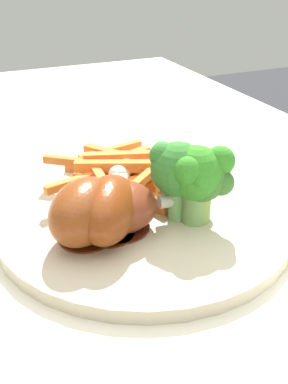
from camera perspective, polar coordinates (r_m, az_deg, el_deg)
dining_table at (r=0.51m, az=-3.34°, el=-14.07°), size 1.22×0.69×0.75m
dinner_plate at (r=0.43m, az=0.00°, el=-3.09°), size 0.26×0.26×0.01m
broccoli_floret_front at (r=0.40m, az=7.08°, el=1.69°), size 0.04×0.05×0.06m
broccoli_floret_middle at (r=0.39m, az=6.34°, el=2.18°), size 0.05×0.06×0.07m
broccoli_floret_back at (r=0.40m, az=4.16°, el=2.88°), size 0.05×0.05×0.07m
carrot_fries_pile at (r=0.46m, az=-2.76°, el=2.20°), size 0.13×0.14×0.04m
chicken_drumstick_near at (r=0.39m, az=-4.13°, el=-1.76°), size 0.13×0.09×0.05m
chicken_drumstick_far at (r=0.38m, az=-6.95°, el=-2.09°), size 0.11×0.10×0.05m
chicken_drumstick_extra at (r=0.39m, az=-2.36°, el=-1.76°), size 0.06×0.12×0.04m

